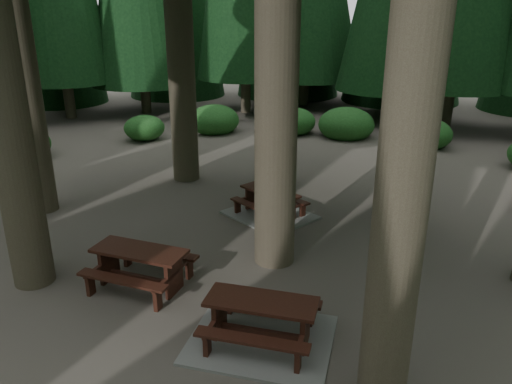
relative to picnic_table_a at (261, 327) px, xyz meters
The scene contains 5 objects.
ground 3.06m from the picnic_table_a, 130.32° to the left, with size 80.00×80.00×0.00m, color #554D45.
picnic_table_a is the anchor object (origin of this frame).
picnic_table_c 5.16m from the picnic_table_a, 118.13° to the left, with size 2.46×2.22×0.70m.
picnic_table_e 2.87m from the picnic_table_a, behind, with size 2.04×1.76×0.78m.
shrub_ring 3.33m from the picnic_table_a, 112.41° to the left, with size 23.86×24.64×1.49m.
Camera 1 is at (5.37, -8.11, 5.06)m, focal length 35.00 mm.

